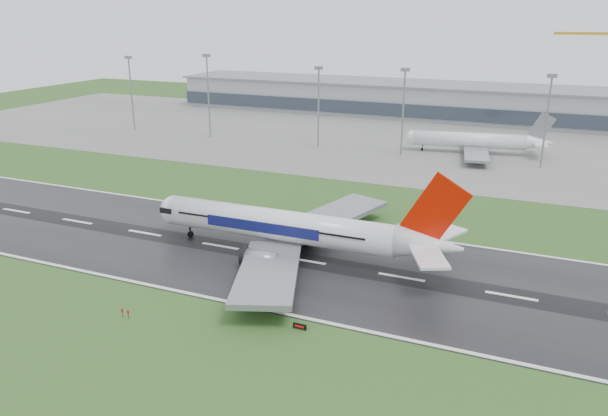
% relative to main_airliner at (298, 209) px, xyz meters
% --- Properties ---
extents(ground, '(520.00, 520.00, 0.00)m').
position_rel_main_airliner_xyz_m(ground, '(-17.33, -2.60, -9.94)').
color(ground, '#264C1C').
rests_on(ground, ground).
extents(runway, '(400.00, 45.00, 0.10)m').
position_rel_main_airliner_xyz_m(runway, '(-17.33, -2.60, -9.89)').
color(runway, black).
rests_on(runway, ground).
extents(apron, '(400.00, 130.00, 0.08)m').
position_rel_main_airliner_xyz_m(apron, '(-17.33, 122.40, -9.90)').
color(apron, slate).
rests_on(apron, ground).
extents(terminal, '(240.00, 36.00, 15.00)m').
position_rel_main_airliner_xyz_m(terminal, '(-17.33, 182.40, -2.44)').
color(terminal, gray).
rests_on(terminal, ground).
extents(main_airliner, '(67.44, 64.30, 19.69)m').
position_rel_main_airliner_xyz_m(main_airliner, '(0.00, 0.00, 0.00)').
color(main_airliner, silver).
rests_on(main_airliner, runway).
extents(parked_airliner, '(58.46, 55.55, 15.05)m').
position_rel_main_airliner_xyz_m(parked_airliner, '(20.28, 109.88, -2.34)').
color(parked_airliner, silver).
rests_on(parked_airliner, apron).
extents(runway_sign, '(2.31, 0.38, 1.04)m').
position_rel_main_airliner_xyz_m(runway_sign, '(12.59, -28.03, -9.42)').
color(runway_sign, black).
rests_on(runway_sign, ground).
extents(floodmast_0, '(0.64, 0.64, 29.80)m').
position_rel_main_airliner_xyz_m(floodmast_0, '(-119.76, 97.40, 4.95)').
color(floodmast_0, gray).
rests_on(floodmast_0, ground).
extents(floodmast_1, '(0.64, 0.64, 31.55)m').
position_rel_main_airliner_xyz_m(floodmast_1, '(-81.89, 97.40, 5.83)').
color(floodmast_1, gray).
rests_on(floodmast_1, ground).
extents(floodmast_2, '(0.64, 0.64, 28.45)m').
position_rel_main_airliner_xyz_m(floodmast_2, '(-34.79, 97.40, 4.28)').
color(floodmast_2, gray).
rests_on(floodmast_2, ground).
extents(floodmast_3, '(0.64, 0.64, 28.99)m').
position_rel_main_airliner_xyz_m(floodmast_3, '(-3.13, 97.40, 4.55)').
color(floodmast_3, gray).
rests_on(floodmast_3, ground).
extents(floodmast_4, '(0.64, 0.64, 28.79)m').
position_rel_main_airliner_xyz_m(floodmast_4, '(43.32, 97.40, 4.45)').
color(floodmast_4, gray).
rests_on(floodmast_4, ground).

